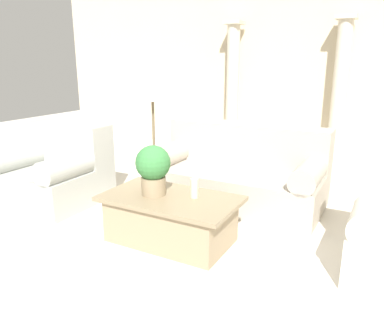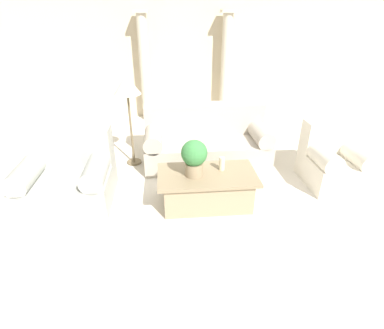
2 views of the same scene
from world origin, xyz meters
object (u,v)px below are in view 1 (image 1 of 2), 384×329
loveseat (57,170)px  coffee_table (171,218)px  floor_lamp (153,94)px  potted_plant (153,167)px  sofa_long (239,172)px

loveseat → coffee_table: loveseat is taller
floor_lamp → potted_plant: bearing=-55.9°
sofa_long → coffee_table: 1.33m
coffee_table → floor_lamp: size_ratio=0.87×
potted_plant → coffee_table: bearing=8.1°
sofa_long → potted_plant: (-0.33, -1.34, 0.35)m
sofa_long → floor_lamp: size_ratio=1.39×
loveseat → coffee_table: bearing=-9.2°
coffee_table → potted_plant: potted_plant is taller
sofa_long → coffee_table: bearing=-96.9°
floor_lamp → sofa_long: bearing=1.1°
coffee_table → sofa_long: bearing=83.1°
sofa_long → potted_plant: size_ratio=4.26×
coffee_table → potted_plant: bearing=-171.9°
potted_plant → floor_lamp: size_ratio=0.33×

